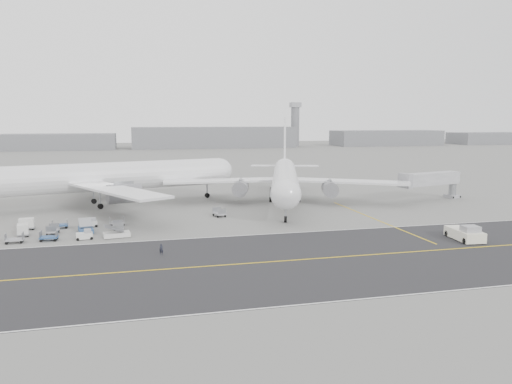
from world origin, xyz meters
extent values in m
plane|color=gray|center=(0.00, 0.00, 0.00)|extent=(700.00, 700.00, 0.00)
cube|color=#292A2C|center=(5.00, -18.00, 0.01)|extent=(220.00, 32.00, 0.02)
cube|color=gold|center=(5.00, -18.00, 0.03)|extent=(220.00, 0.30, 0.01)
cube|color=silver|center=(5.00, -2.20, 0.03)|extent=(220.00, 0.25, 0.01)
cube|color=silver|center=(5.00, -33.80, 0.03)|extent=(220.00, 0.25, 0.01)
cube|color=gold|center=(30.00, 5.00, 0.02)|extent=(0.30, 40.00, 0.01)
cylinder|color=slate|center=(100.00, 265.00, 14.00)|extent=(6.00, 6.00, 28.00)
cube|color=#9A9A9F|center=(100.00, 265.00, 29.50)|extent=(7.00, 7.00, 3.50)
cylinder|color=white|center=(-20.53, 33.30, 6.42)|extent=(54.56, 19.38, 6.27)
sphere|color=white|center=(5.99, 39.95, 6.42)|extent=(6.14, 6.14, 6.14)
cube|color=white|center=(-17.81, 16.97, 5.64)|extent=(20.00, 29.61, 0.45)
cube|color=white|center=(-25.84, 48.99, 5.64)|extent=(6.71, 30.01, 0.45)
cylinder|color=gray|center=(-16.48, 22.63, 4.07)|extent=(7.41, 5.39, 3.89)
cylinder|color=gray|center=(-22.00, 44.62, 4.07)|extent=(7.41, 5.39, 3.89)
cylinder|color=black|center=(2.75, 39.14, 0.59)|extent=(1.27, 0.77, 1.18)
cylinder|color=black|center=(-21.56, 29.17, 0.59)|extent=(1.27, 0.77, 1.18)
cylinder|color=black|center=(-23.39, 36.46, 0.59)|extent=(1.27, 0.77, 1.18)
cylinder|color=gray|center=(2.75, 39.14, 2.24)|extent=(0.36, 0.36, 3.29)
cylinder|color=white|center=(18.65, 26.57, 5.66)|extent=(19.30, 47.73, 5.53)
sphere|color=white|center=(11.65, 3.51, 5.66)|extent=(5.42, 5.42, 5.42)
cone|color=white|center=(26.00, 50.76, 6.08)|extent=(7.49, 10.45, 4.97)
cube|color=white|center=(26.17, 51.32, 13.72)|extent=(2.02, 5.21, 11.76)
cube|color=white|center=(21.62, 53.01, 6.22)|extent=(9.21, 5.09, 0.25)
cube|color=white|center=(30.90, 50.19, 6.22)|extent=(9.21, 5.09, 0.25)
cube|color=white|center=(5.07, 31.92, 4.97)|extent=(26.72, 7.21, 0.45)
cube|color=white|center=(32.92, 23.46, 4.97)|extent=(25.72, 18.63, 0.45)
cylinder|color=gray|center=(8.75, 28.35, 3.59)|extent=(4.99, 6.62, 3.43)
cylinder|color=gray|center=(27.87, 22.54, 3.59)|extent=(4.99, 6.62, 3.43)
cylinder|color=black|center=(12.50, 6.32, 0.60)|extent=(0.83, 1.29, 1.20)
cylinder|color=black|center=(15.99, 29.22, 0.60)|extent=(0.83, 1.29, 1.20)
cylinder|color=black|center=(22.34, 27.29, 0.60)|extent=(0.83, 1.29, 1.20)
cylinder|color=gray|center=(12.50, 6.32, 2.05)|extent=(0.36, 0.36, 2.90)
cube|color=white|center=(35.89, -13.46, 0.93)|extent=(3.96, 7.11, 1.54)
cube|color=#9A9A9F|center=(35.73, -14.99, 2.09)|extent=(2.62, 2.43, 0.99)
cylinder|color=gray|center=(36.30, -9.31, 0.55)|extent=(0.46, 2.86, 0.18)
cylinder|color=black|center=(34.20, -15.94, 0.49)|extent=(0.54, 1.03, 0.99)
cylinder|color=black|center=(37.05, -16.23, 0.49)|extent=(0.54, 1.03, 0.99)
cylinder|color=black|center=(34.73, -10.70, 0.49)|extent=(0.54, 1.03, 0.99)
cylinder|color=black|center=(37.57, -10.98, 0.49)|extent=(0.54, 1.03, 0.99)
cylinder|color=gray|center=(60.75, 24.91, 2.20)|extent=(1.76, 1.76, 4.40)
cube|color=#9A9A9F|center=(60.75, 24.91, 0.38)|extent=(3.46, 3.46, 0.77)
cube|color=#BBBBC0|center=(53.29, 23.05, 5.06)|extent=(16.74, 6.98, 2.86)
cube|color=#9A9A9F|center=(45.61, 21.13, 5.06)|extent=(2.13, 3.73, 3.30)
cylinder|color=black|center=(61.63, 26.38, 0.33)|extent=(0.48, 0.72, 0.66)
imported|color=black|center=(-11.08, -10.88, 0.78)|extent=(0.61, 0.44, 1.56)
camera|label=1|loc=(-14.52, -80.12, 18.77)|focal=35.00mm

